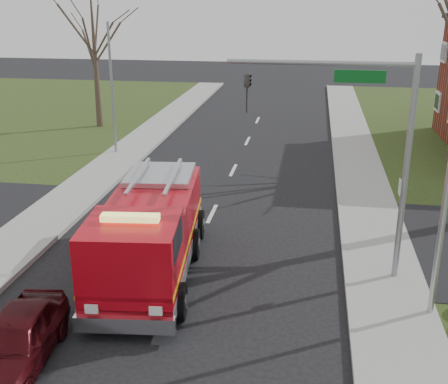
# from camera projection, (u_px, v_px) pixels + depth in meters

# --- Properties ---
(ground) EXTENTS (120.00, 120.00, 0.00)m
(ground) POSITION_uv_depth(u_px,v_px,m) (176.00, 287.00, 16.82)
(ground) COLOR black
(ground) RESTS_ON ground
(sidewalk_right) EXTENTS (2.40, 80.00, 0.15)m
(sidewalk_right) POSITION_uv_depth(u_px,v_px,m) (390.00, 301.00, 15.87)
(sidewalk_right) COLOR gray
(sidewalk_right) RESTS_ON ground
(bare_tree_left) EXTENTS (4.50, 4.50, 9.00)m
(bare_tree_left) POSITION_uv_depth(u_px,v_px,m) (94.00, 41.00, 35.09)
(bare_tree_left) COLOR #3E2F24
(bare_tree_left) RESTS_ON ground
(traffic_signal_mast) EXTENTS (5.29, 0.18, 6.80)m
(traffic_signal_mast) POSITION_uv_depth(u_px,v_px,m) (363.00, 128.00, 15.88)
(traffic_signal_mast) COLOR gray
(traffic_signal_mast) RESTS_ON ground
(utility_pole_far) EXTENTS (0.14, 0.14, 7.00)m
(utility_pole_far) POSITION_uv_depth(u_px,v_px,m) (112.00, 90.00, 29.71)
(utility_pole_far) COLOR gray
(utility_pole_far) RESTS_ON ground
(fire_engine) EXTENTS (3.43, 7.56, 2.96)m
(fire_engine) POSITION_uv_depth(u_px,v_px,m) (149.00, 236.00, 17.07)
(fire_engine) COLOR #B40813
(fire_engine) RESTS_ON ground
(parked_car_maroon) EXTENTS (1.97, 4.05, 1.33)m
(parked_car_maroon) POSITION_uv_depth(u_px,v_px,m) (16.00, 340.00, 13.08)
(parked_car_maroon) COLOR #3A090D
(parked_car_maroon) RESTS_ON ground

